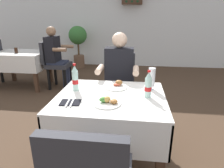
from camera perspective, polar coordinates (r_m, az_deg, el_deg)
The scene contains 16 objects.
ground_plane at distance 2.18m, azimuth -4.09°, elevation -22.25°, with size 11.00×11.00×0.00m, color #473323.
back_wall at distance 5.96m, azimuth 3.98°, elevation 19.50°, with size 11.00×0.12×2.94m, color white.
main_dining_table at distance 1.88m, azimuth -0.38°, elevation -8.42°, with size 1.01×0.87×0.74m.
chair_far_diner_seat at distance 2.64m, azimuth 1.93°, elevation -0.31°, with size 0.44×0.50×0.97m.
seated_diner_far at distance 2.49m, azimuth 2.00°, elevation 2.25°, with size 0.50×0.46×1.26m.
plate_near_camera at distance 1.64m, azimuth -1.39°, elevation -5.23°, with size 0.24×0.24×0.07m.
plate_far_diner at distance 2.02m, azimuth 1.45°, elevation -0.45°, with size 0.23×0.23×0.07m.
beer_glass_left at distance 1.96m, azimuth 11.57°, elevation 1.52°, with size 0.07×0.07×0.22m.
cola_bottle_primary at distance 1.93m, azimuth -10.78°, elevation 1.51°, with size 0.06×0.06×0.27m.
cola_bottle_secondary at distance 1.77m, azimuth 10.59°, elevation -0.48°, with size 0.06×0.06×0.25m.
napkin_cutlery_set at distance 1.70m, azimuth -12.15°, elevation -5.30°, with size 0.18×0.19×0.01m.
background_dining_table at distance 4.52m, azimuth -25.10°, elevation 6.22°, with size 1.03×0.77×0.74m.
background_chair_right at distance 4.19m, azimuth -16.59°, elevation 6.25°, with size 0.50×0.44×0.97m.
background_patron at distance 4.14m, azimuth -16.17°, elevation 8.37°, with size 0.46×0.50×1.26m.
background_table_tumbler at distance 4.38m, azimuth -26.40°, elevation 8.86°, with size 0.06×0.06×0.11m, color black.
potted_plant_corner at distance 5.78m, azimuth -9.97°, elevation 12.45°, with size 0.52×0.52×1.19m.
Camera 1 is at (0.34, -1.59, 1.44)m, focal length 31.06 mm.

